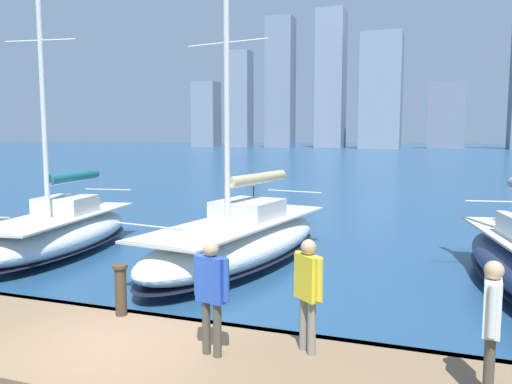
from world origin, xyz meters
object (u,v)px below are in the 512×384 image
object	(u,v)px
person_blue_shirt	(211,287)
mooring_post	(121,289)
sailboat_teal	(60,231)
person_yellow_shirt	(308,285)
person_white_shirt	(492,316)
channel_buoy	(254,208)
sailboat_tan	(240,240)

from	to	relation	value
person_blue_shirt	mooring_post	size ratio (longest dim) A/B	1.85
sailboat_teal	person_yellow_shirt	bearing A→B (deg)	148.08
person_white_shirt	channel_buoy	world-z (taller)	person_white_shirt
sailboat_tan	person_blue_shirt	bearing A→B (deg)	108.20
person_white_shirt	channel_buoy	distance (m)	18.10
mooring_post	channel_buoy	world-z (taller)	mooring_post
person_blue_shirt	channel_buoy	xyz separation A→B (m)	(5.05, -15.88, -1.26)
person_yellow_shirt	channel_buoy	distance (m)	16.62
sailboat_tan	person_blue_shirt	size ratio (longest dim) A/B	5.72
channel_buoy	mooring_post	bearing A→B (deg)	100.83
sailboat_teal	person_white_shirt	world-z (taller)	sailboat_teal
mooring_post	channel_buoy	size ratio (longest dim) A/B	0.65
sailboat_tan	channel_buoy	xyz separation A→B (m)	(2.68, -8.68, -0.35)
person_yellow_shirt	person_blue_shirt	xyz separation A→B (m)	(1.28, 0.56, -0.00)
person_blue_shirt	mooring_post	distance (m)	2.45
sailboat_teal	person_yellow_shirt	xyz separation A→B (m)	(-9.66, 6.02, 0.91)
channel_buoy	sailboat_teal	bearing A→B (deg)	70.23
sailboat_tan	person_yellow_shirt	distance (m)	7.63
person_white_shirt	mooring_post	bearing A→B (deg)	-8.84
sailboat_teal	person_white_shirt	size ratio (longest dim) A/B	6.04
person_blue_shirt	channel_buoy	distance (m)	16.71
sailboat_teal	mooring_post	world-z (taller)	sailboat_teal
channel_buoy	person_yellow_shirt	bearing A→B (deg)	112.43
sailboat_teal	channel_buoy	size ratio (longest dim) A/B	7.28
sailboat_teal	person_yellow_shirt	size ratio (longest dim) A/B	6.06
mooring_post	channel_buoy	distance (m)	15.21
person_blue_shirt	mooring_post	world-z (taller)	person_blue_shirt
person_white_shirt	person_blue_shirt	distance (m)	3.64
person_yellow_shirt	person_blue_shirt	size ratio (longest dim) A/B	1.00
sailboat_tan	mooring_post	xyz separation A→B (m)	(-0.18, 6.25, 0.36)
sailboat_tan	mooring_post	distance (m)	6.26
channel_buoy	person_white_shirt	bearing A→B (deg)	118.75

